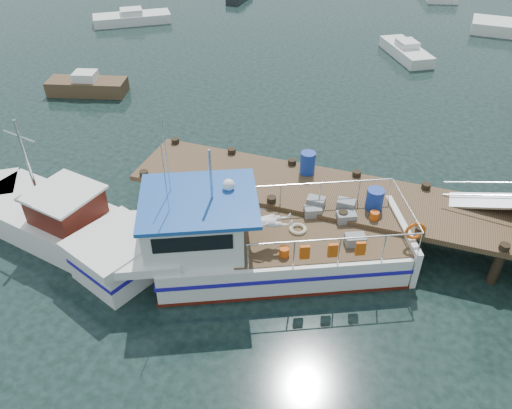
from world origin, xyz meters
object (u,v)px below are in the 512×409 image
(dock, at_px, (493,201))
(lobster_boat, at_px, (239,244))
(work_boat, at_px, (53,217))
(moored_rowboat, at_px, (87,86))
(moored_a, at_px, (132,18))
(moored_b, at_px, (406,51))

(dock, xyz_separation_m, lobster_boat, (-7.47, -3.31, -1.26))
(dock, bearing_deg, lobster_boat, -156.08)
(lobster_boat, bearing_deg, dock, -0.97)
(work_boat, relative_size, moored_rowboat, 1.88)
(moored_rowboat, bearing_deg, work_boat, -46.04)
(lobster_boat, height_order, work_boat, lobster_boat)
(dock, relative_size, work_boat, 1.96)
(moored_a, bearing_deg, lobster_boat, -67.59)
(lobster_boat, height_order, moored_a, lobster_boat)
(work_boat, height_order, moored_b, work_boat)
(moored_rowboat, bearing_deg, moored_a, 124.50)
(work_boat, relative_size, moored_a, 1.47)
(dock, height_order, moored_b, dock)
(moored_rowboat, distance_m, moored_a, 12.86)
(dock, bearing_deg, work_boat, -165.03)
(moored_rowboat, distance_m, moored_b, 19.88)
(moored_rowboat, bearing_deg, moored_b, 50.73)
(lobster_boat, relative_size, moored_a, 1.86)
(dock, distance_m, moored_a, 31.18)
(work_boat, xyz_separation_m, moored_a, (-10.29, 22.84, -0.31))
(lobster_boat, relative_size, moored_rowboat, 2.39)
(moored_rowboat, height_order, moored_b, moored_rowboat)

